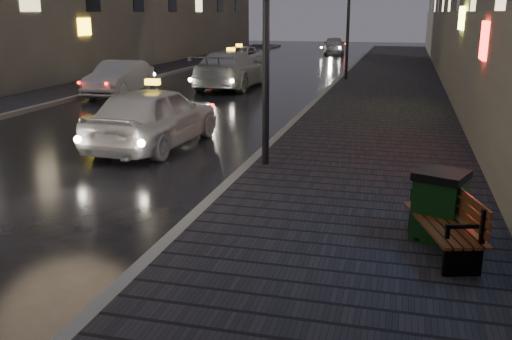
{
  "coord_description": "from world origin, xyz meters",
  "views": [
    {
      "loc": [
        4.53,
        -5.09,
        3.18
      ],
      "look_at": [
        2.42,
        3.02,
        0.85
      ],
      "focal_mm": 40.0,
      "sensor_mm": 36.0,
      "label": 1
    }
  ],
  "objects_px": {
    "taxi_near": "(154,116)",
    "taxi_far": "(239,58)",
    "lamp_far": "(349,5)",
    "trash_bin": "(439,205)",
    "bench": "(449,221)",
    "car_left_mid": "(119,78)",
    "taxi_mid": "(231,69)",
    "car_far": "(334,45)"
  },
  "relations": [
    {
      "from": "taxi_mid",
      "to": "bench",
      "type": "bearing_deg",
      "value": 115.73
    },
    {
      "from": "taxi_far",
      "to": "bench",
      "type": "bearing_deg",
      "value": -61.68
    },
    {
      "from": "car_left_mid",
      "to": "taxi_mid",
      "type": "height_order",
      "value": "taxi_mid"
    },
    {
      "from": "taxi_near",
      "to": "taxi_far",
      "type": "bearing_deg",
      "value": -76.18
    },
    {
      "from": "taxi_near",
      "to": "car_left_mid",
      "type": "bearing_deg",
      "value": -53.75
    },
    {
      "from": "taxi_far",
      "to": "car_far",
      "type": "relative_size",
      "value": 1.18
    },
    {
      "from": "car_left_mid",
      "to": "trash_bin",
      "type": "bearing_deg",
      "value": -51.42
    },
    {
      "from": "bench",
      "to": "car_far",
      "type": "xyz_separation_m",
      "value": [
        -6.2,
        38.31,
        0.1
      ]
    },
    {
      "from": "trash_bin",
      "to": "taxi_far",
      "type": "distance_m",
      "value": 25.9
    },
    {
      "from": "bench",
      "to": "taxi_mid",
      "type": "relative_size",
      "value": 0.32
    },
    {
      "from": "trash_bin",
      "to": "taxi_mid",
      "type": "height_order",
      "value": "taxi_mid"
    },
    {
      "from": "lamp_far",
      "to": "taxi_far",
      "type": "height_order",
      "value": "lamp_far"
    },
    {
      "from": "bench",
      "to": "car_far",
      "type": "distance_m",
      "value": 38.81
    },
    {
      "from": "lamp_far",
      "to": "bench",
      "type": "bearing_deg",
      "value": -80.38
    },
    {
      "from": "taxi_near",
      "to": "car_far",
      "type": "xyz_separation_m",
      "value": [
        0.27,
        33.08,
        -0.08
      ]
    },
    {
      "from": "lamp_far",
      "to": "trash_bin",
      "type": "xyz_separation_m",
      "value": [
        3.25,
        -19.35,
        -2.85
      ]
    },
    {
      "from": "bench",
      "to": "car_left_mid",
      "type": "bearing_deg",
      "value": 114.85
    },
    {
      "from": "lamp_far",
      "to": "taxi_near",
      "type": "bearing_deg",
      "value": -102.08
    },
    {
      "from": "car_far",
      "to": "bench",
      "type": "bearing_deg",
      "value": 92.78
    },
    {
      "from": "lamp_far",
      "to": "trash_bin",
      "type": "relative_size",
      "value": 5.45
    },
    {
      "from": "taxi_mid",
      "to": "taxi_near",
      "type": "bearing_deg",
      "value": 97.5
    },
    {
      "from": "bench",
      "to": "car_left_mid",
      "type": "xyz_separation_m",
      "value": [
        -11.61,
        13.27,
        0.09
      ]
    },
    {
      "from": "taxi_near",
      "to": "taxi_mid",
      "type": "distance_m",
      "value": 11.35
    },
    {
      "from": "bench",
      "to": "car_far",
      "type": "relative_size",
      "value": 0.44
    },
    {
      "from": "bench",
      "to": "taxi_far",
      "type": "distance_m",
      "value": 26.35
    },
    {
      "from": "car_far",
      "to": "taxi_mid",
      "type": "bearing_deg",
      "value": 78.98
    },
    {
      "from": "taxi_mid",
      "to": "car_far",
      "type": "relative_size",
      "value": 1.37
    },
    {
      "from": "taxi_mid",
      "to": "taxi_far",
      "type": "distance_m",
      "value": 8.17
    },
    {
      "from": "taxi_near",
      "to": "lamp_far",
      "type": "bearing_deg",
      "value": -98.41
    },
    {
      "from": "trash_bin",
      "to": "taxi_far",
      "type": "xyz_separation_m",
      "value": [
        -9.8,
        23.97,
        0.01
      ]
    },
    {
      "from": "bench",
      "to": "taxi_mid",
      "type": "distance_m",
      "value": 18.3
    },
    {
      "from": "bench",
      "to": "taxi_far",
      "type": "relative_size",
      "value": 0.37
    },
    {
      "from": "trash_bin",
      "to": "taxi_mid",
      "type": "xyz_separation_m",
      "value": [
        -7.86,
        16.04,
        0.15
      ]
    },
    {
      "from": "taxi_far",
      "to": "trash_bin",
      "type": "bearing_deg",
      "value": -61.52
    },
    {
      "from": "taxi_near",
      "to": "taxi_far",
      "type": "xyz_separation_m",
      "value": [
        -3.44,
        19.18,
        -0.1
      ]
    },
    {
      "from": "car_left_mid",
      "to": "taxi_far",
      "type": "xyz_separation_m",
      "value": [
        1.7,
        11.15,
        -0.01
      ]
    },
    {
      "from": "bench",
      "to": "car_far",
      "type": "height_order",
      "value": "car_far"
    },
    {
      "from": "taxi_mid",
      "to": "car_far",
      "type": "distance_m",
      "value": 21.9
    },
    {
      "from": "lamp_far",
      "to": "car_left_mid",
      "type": "bearing_deg",
      "value": -141.65
    },
    {
      "from": "car_left_mid",
      "to": "car_far",
      "type": "distance_m",
      "value": 25.62
    },
    {
      "from": "bench",
      "to": "taxi_far",
      "type": "height_order",
      "value": "taxi_far"
    },
    {
      "from": "lamp_far",
      "to": "trash_bin",
      "type": "distance_m",
      "value": 19.83
    }
  ]
}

